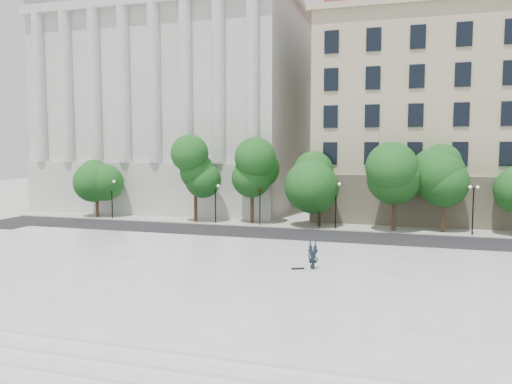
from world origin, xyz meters
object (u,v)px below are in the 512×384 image
Objects in this scene: traffic_light_west at (260,190)px; person_lying at (313,265)px; traffic_light_east at (319,190)px; skateboard at (298,269)px.

person_lying is (8.18, -16.98, -2.93)m from traffic_light_west.
traffic_light_east is at bearing 89.79° from person_lying.
traffic_light_west is at bearing 88.02° from skateboard.
traffic_light_east reaches higher than person_lying.
person_lying is at bearing -4.29° from skateboard.
skateboard is at bearing -84.82° from traffic_light_east.
traffic_light_west reaches higher than skateboard.
person_lying is at bearing -81.90° from traffic_light_east.
skateboard is at bearing -67.04° from traffic_light_west.
traffic_light_west reaches higher than person_lying.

